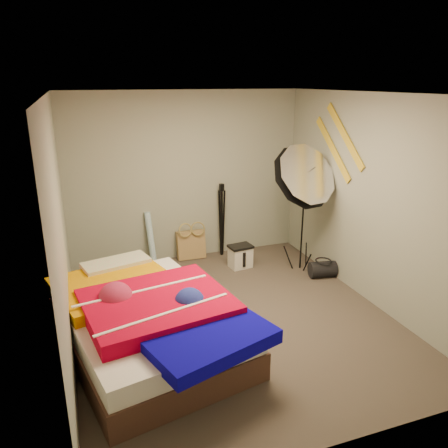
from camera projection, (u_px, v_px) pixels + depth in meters
name	position (u px, v px, depth m)	size (l,w,h in m)	color
floor	(233.00, 318.00, 5.07)	(4.00, 4.00, 0.00)	#4F443C
ceiling	(235.00, 93.00, 4.28)	(4.00, 4.00, 0.00)	silver
wall_back	(186.00, 178.00, 6.46)	(3.50, 3.50, 0.00)	gray
wall_front	(340.00, 299.00, 2.88)	(3.50, 3.50, 0.00)	gray
wall_left	(61.00, 233.00, 4.12)	(4.00, 4.00, 0.00)	gray
wall_right	(370.00, 201.00, 5.23)	(4.00, 4.00, 0.00)	gray
tote_bag	(191.00, 245.00, 6.71)	(0.43, 0.13, 0.43)	tan
wrapping_roll	(151.00, 238.00, 6.46)	(0.09, 0.09, 0.79)	#60A8CE
camera_case	(240.00, 257.00, 6.40)	(0.31, 0.22, 0.31)	silver
duffel_bag	(323.00, 269.00, 6.09)	(0.22, 0.22, 0.37)	black
wall_stripe_upper	(345.00, 136.00, 5.54)	(0.02, 1.10, 0.10)	gold
wall_stripe_lower	(333.00, 149.00, 5.82)	(0.02, 1.10, 0.10)	gold
bed	(148.00, 320.00, 4.41)	(1.99, 2.52, 0.63)	#4D2F25
photo_umbrella	(302.00, 178.00, 5.81)	(1.07, 0.77, 1.93)	black
camera_tripod	(222.00, 215.00, 6.69)	(0.07, 0.07, 1.14)	black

